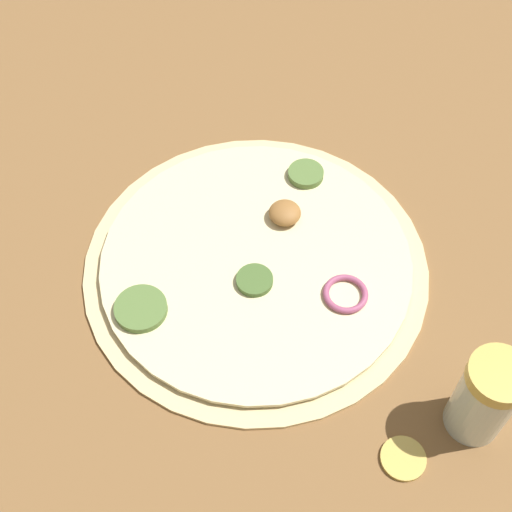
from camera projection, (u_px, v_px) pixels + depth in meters
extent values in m
plane|color=brown|center=(256.00, 266.00, 0.67)|extent=(3.00, 3.00, 0.00)
cylinder|color=beige|center=(256.00, 264.00, 0.67)|extent=(0.32, 0.32, 0.01)
cylinder|color=beige|center=(256.00, 261.00, 0.66)|extent=(0.29, 0.29, 0.00)
cylinder|color=#47662D|center=(256.00, 280.00, 0.64)|extent=(0.03, 0.03, 0.01)
cylinder|color=#567538|center=(306.00, 174.00, 0.72)|extent=(0.04, 0.04, 0.01)
torus|color=#A34C70|center=(346.00, 294.00, 0.63)|extent=(0.04, 0.04, 0.01)
ellipsoid|color=#996633|center=(285.00, 213.00, 0.68)|extent=(0.03, 0.03, 0.02)
cylinder|color=#567538|center=(141.00, 309.00, 0.62)|extent=(0.05, 0.05, 0.01)
cylinder|color=silver|center=(483.00, 401.00, 0.55)|extent=(0.05, 0.05, 0.08)
cylinder|color=gold|center=(499.00, 376.00, 0.51)|extent=(0.05, 0.05, 0.01)
cylinder|color=gold|center=(404.00, 458.00, 0.56)|extent=(0.04, 0.04, 0.01)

